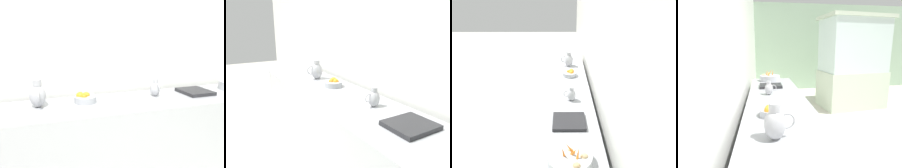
# 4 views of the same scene
# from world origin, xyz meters

# --- Properties ---
(ground_plane) EXTENTS (15.78, 15.78, 0.00)m
(ground_plane) POSITION_xyz_m (0.00, 0.00, 0.00)
(ground_plane) COLOR beige
(tile_wall_left) EXTENTS (0.10, 8.80, 3.00)m
(tile_wall_left) POSITION_xyz_m (-1.95, 0.72, 1.50)
(tile_wall_left) COLOR silver
(tile_wall_left) RESTS_ON ground_plane
(prep_counter) EXTENTS (0.70, 3.24, 0.94)m
(prep_counter) POSITION_xyz_m (-1.49, 0.22, 0.47)
(prep_counter) COLOR #9EA0A5
(prep_counter) RESTS_ON ground_plane
(vegetable_colander) EXTENTS (0.36, 0.36, 0.21)m
(vegetable_colander) POSITION_xyz_m (-1.53, 1.61, 0.99)
(vegetable_colander) COLOR #ADAFB5
(vegetable_colander) RESTS_ON prep_counter
(orange_bowl) EXTENTS (0.22, 0.22, 0.10)m
(orange_bowl) POSITION_xyz_m (-1.59, -0.15, 0.98)
(orange_bowl) COLOR #9EA0A5
(orange_bowl) RESTS_ON prep_counter
(metal_pitcher_tall) EXTENTS (0.21, 0.15, 0.25)m
(metal_pitcher_tall) POSITION_xyz_m (-1.57, -0.59, 1.05)
(metal_pitcher_tall) COLOR #A3A3A8
(metal_pitcher_tall) RESTS_ON prep_counter
(metal_pitcher_short) EXTENTS (0.15, 0.11, 0.18)m
(metal_pitcher_short) POSITION_xyz_m (-1.58, 0.61, 1.02)
(metal_pitcher_short) COLOR #A3A3A8
(metal_pitcher_short) RESTS_ON prep_counter
(counter_sink_basin) EXTENTS (0.34, 0.30, 0.04)m
(counter_sink_basin) POSITION_xyz_m (-1.54, 1.07, 0.96)
(counter_sink_basin) COLOR #232326
(counter_sink_basin) RESTS_ON prep_counter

